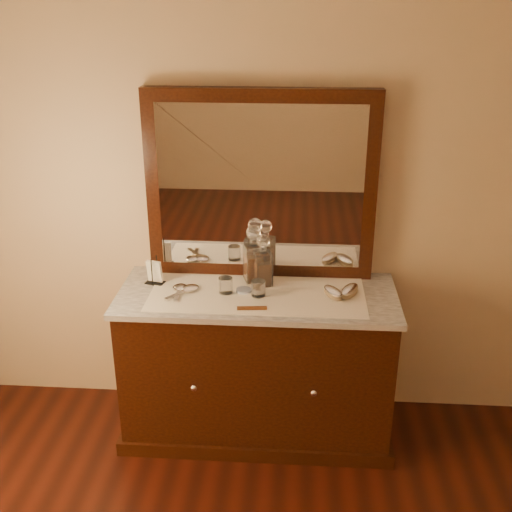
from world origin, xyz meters
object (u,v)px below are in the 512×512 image
mirror_frame (261,186)px  brush_far (350,291)px  hand_mirror_inner (187,290)px  comb (252,308)px  dresser_cabinet (257,366)px  hand_mirror_outer (180,289)px  brush_near (333,293)px  decanter_right (263,266)px  napkin_rack (155,273)px  decanter_left (254,259)px  pin_dish (244,290)px

mirror_frame → brush_far: bearing=-26.9°
hand_mirror_inner → comb: bearing=-26.0°
dresser_cabinet → mirror_frame: mirror_frame is taller
hand_mirror_outer → brush_near: bearing=-1.0°
dresser_cabinet → brush_far: (0.47, 0.01, 0.47)m
dresser_cabinet → hand_mirror_outer: 0.61m
decanter_right → brush_far: (0.45, -0.09, -0.09)m
napkin_rack → decanter_right: (0.58, 0.02, 0.05)m
decanter_left → decanter_right: bearing=-44.1°
dresser_cabinet → brush_near: (0.39, -0.02, 0.46)m
napkin_rack → decanter_right: bearing=1.6°
hand_mirror_inner → pin_dish: bearing=3.1°
napkin_rack → decanter_left: decanter_left is taller
napkin_rack → brush_far: 1.03m
brush_near → brush_far: bearing=16.6°
pin_dish → comb: size_ratio=0.54×
pin_dish → decanter_right: bearing=44.2°
hand_mirror_outer → napkin_rack: bearing=149.6°
mirror_frame → comb: size_ratio=8.19×
decanter_left → brush_near: bearing=-21.9°
decanter_left → brush_near: decanter_left is taller
napkin_rack → brush_near: bearing=-6.1°
mirror_frame → comb: mirror_frame is taller
decanter_left → brush_far: 0.53m
mirror_frame → pin_dish: bearing=-106.3°
comb → hand_mirror_outer: size_ratio=0.73×
decanter_left → hand_mirror_inner: decanter_left is taller
pin_dish → napkin_rack: (-0.48, 0.08, 0.05)m
pin_dish → decanter_right: 0.17m
napkin_rack → brush_far: size_ratio=0.86×
napkin_rack → brush_far: napkin_rack is taller
dresser_cabinet → hand_mirror_inner: size_ratio=6.63×
decanter_right → brush_near: size_ratio=1.72×
brush_far → hand_mirror_outer: bearing=-179.2°
dresser_cabinet → decanter_right: (0.02, 0.10, 0.55)m
pin_dish → brush_near: (0.46, -0.02, 0.01)m
pin_dish → decanter_right: (0.09, 0.09, 0.10)m
pin_dish → comb: (0.06, -0.19, -0.00)m
brush_near → hand_mirror_inner: 0.75m
mirror_frame → hand_mirror_inner: size_ratio=5.69×
mirror_frame → hand_mirror_inner: bearing=-144.9°
hand_mirror_outer → hand_mirror_inner: hand_mirror_inner is taller
dresser_cabinet → decanter_left: 0.58m
pin_dish → decanter_left: 0.19m
decanter_right → brush_near: bearing=-17.7°
decanter_left → hand_mirror_outer: (-0.37, -0.15, -0.11)m
napkin_rack → hand_mirror_outer: bearing=-30.4°
dresser_cabinet → pin_dish: 0.46m
brush_near → napkin_rack: bearing=173.9°
hand_mirror_outer → decanter_left: bearing=22.4°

